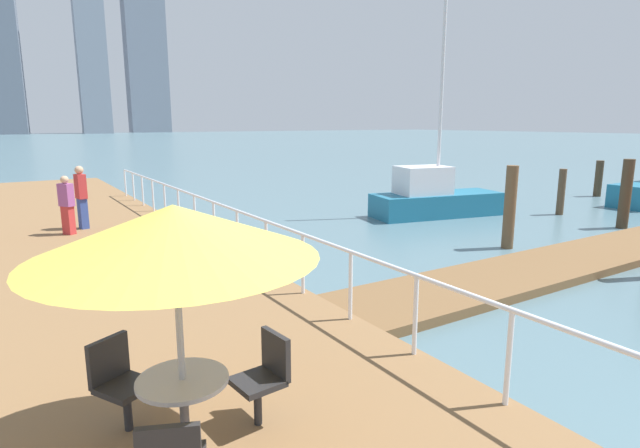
{
  "coord_description": "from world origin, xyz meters",
  "views": [
    {
      "loc": [
        -7.43,
        0.8,
        3.33
      ],
      "look_at": [
        -1.9,
        9.48,
        1.26
      ],
      "focal_mm": 28.48,
      "sensor_mm": 36.0,
      "label": 1
    }
  ],
  "objects_px": {
    "cafe_chair_1": "(118,377)",
    "cafe_chair_0": "(266,372)",
    "pedestrian_0": "(81,196)",
    "patio_umbrella": "(174,232)",
    "cafe_table_round": "(183,386)",
    "moored_boat_1": "(433,197)",
    "pedestrian_2": "(67,205)"
  },
  "relations": [
    {
      "from": "cafe_table_round",
      "to": "patio_umbrella",
      "type": "bearing_deg",
      "value": 180.0
    },
    {
      "from": "cafe_chair_1",
      "to": "cafe_chair_0",
      "type": "bearing_deg",
      "value": -27.98
    },
    {
      "from": "moored_boat_1",
      "to": "pedestrian_2",
      "type": "xyz_separation_m",
      "value": [
        -11.62,
        1.7,
        0.49
      ]
    },
    {
      "from": "cafe_table_round",
      "to": "pedestrian_2",
      "type": "height_order",
      "value": "pedestrian_2"
    },
    {
      "from": "cafe_chair_0",
      "to": "cafe_chair_1",
      "type": "height_order",
      "value": "same"
    },
    {
      "from": "cafe_table_round",
      "to": "pedestrian_0",
      "type": "height_order",
      "value": "pedestrian_0"
    },
    {
      "from": "cafe_table_round",
      "to": "cafe_chair_1",
      "type": "distance_m",
      "value": 0.86
    },
    {
      "from": "cafe_chair_1",
      "to": "pedestrian_0",
      "type": "bearing_deg",
      "value": 83.9
    },
    {
      "from": "pedestrian_0",
      "to": "pedestrian_2",
      "type": "bearing_deg",
      "value": -126.37
    },
    {
      "from": "moored_boat_1",
      "to": "cafe_table_round",
      "type": "relative_size",
      "value": 11.04
    },
    {
      "from": "pedestrian_2",
      "to": "patio_umbrella",
      "type": "bearing_deg",
      "value": -91.48
    },
    {
      "from": "moored_boat_1",
      "to": "patio_umbrella",
      "type": "xyz_separation_m",
      "value": [
        -11.89,
        -8.91,
        1.74
      ]
    },
    {
      "from": "pedestrian_2",
      "to": "cafe_table_round",
      "type": "bearing_deg",
      "value": -91.48
    },
    {
      "from": "cafe_table_round",
      "to": "pedestrian_2",
      "type": "bearing_deg",
      "value": 88.52
    },
    {
      "from": "pedestrian_2",
      "to": "pedestrian_0",
      "type": "bearing_deg",
      "value": 53.63
    },
    {
      "from": "patio_umbrella",
      "to": "pedestrian_2",
      "type": "bearing_deg",
      "value": 88.52
    },
    {
      "from": "cafe_table_round",
      "to": "cafe_chair_1",
      "type": "height_order",
      "value": "cafe_chair_1"
    },
    {
      "from": "patio_umbrella",
      "to": "cafe_chair_0",
      "type": "distance_m",
      "value": 1.74
    },
    {
      "from": "patio_umbrella",
      "to": "cafe_table_round",
      "type": "bearing_deg",
      "value": 0.0
    },
    {
      "from": "moored_boat_1",
      "to": "cafe_table_round",
      "type": "bearing_deg",
      "value": -143.14
    },
    {
      "from": "cafe_table_round",
      "to": "patio_umbrella",
      "type": "xyz_separation_m",
      "value": [
        -0.0,
        0.0,
        1.38
      ]
    },
    {
      "from": "moored_boat_1",
      "to": "cafe_table_round",
      "type": "height_order",
      "value": "moored_boat_1"
    },
    {
      "from": "cafe_chair_1",
      "to": "moored_boat_1",
      "type": "bearing_deg",
      "value": 33.6
    },
    {
      "from": "cafe_chair_1",
      "to": "pedestrian_0",
      "type": "relative_size",
      "value": 0.51
    },
    {
      "from": "moored_boat_1",
      "to": "pedestrian_2",
      "type": "bearing_deg",
      "value": 171.69
    },
    {
      "from": "cafe_table_round",
      "to": "patio_umbrella",
      "type": "relative_size",
      "value": 0.33
    },
    {
      "from": "moored_boat_1",
      "to": "pedestrian_0",
      "type": "xyz_separation_m",
      "value": [
        -11.17,
        2.3,
        0.61
      ]
    },
    {
      "from": "cafe_chair_0",
      "to": "cafe_table_round",
      "type": "bearing_deg",
      "value": -174.28
    },
    {
      "from": "cafe_table_round",
      "to": "pedestrian_0",
      "type": "xyz_separation_m",
      "value": [
        0.72,
        11.21,
        0.25
      ]
    },
    {
      "from": "moored_boat_1",
      "to": "pedestrian_2",
      "type": "height_order",
      "value": "moored_boat_1"
    },
    {
      "from": "cafe_chair_0",
      "to": "pedestrian_2",
      "type": "bearing_deg",
      "value": 93.1
    },
    {
      "from": "patio_umbrella",
      "to": "cafe_chair_0",
      "type": "relative_size",
      "value": 2.67
    }
  ]
}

